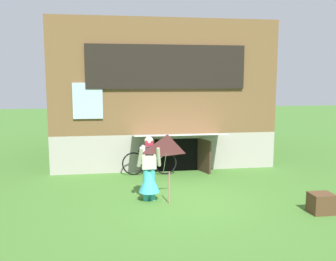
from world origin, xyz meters
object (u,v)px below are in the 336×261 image
Objects in this scene: kite at (168,151)px; wooden_crate at (321,203)px; bicycle_silver at (149,163)px; person at (149,174)px.

wooden_crate is (3.31, -0.94, -1.09)m from kite.
wooden_crate is at bearing -45.03° from bicycle_silver.
bicycle_silver is 5.19m from wooden_crate.
person reaches higher than wooden_crate.
wooden_crate is at bearing -14.80° from person.
kite is (0.38, -0.49, 0.65)m from person.
person is 0.93× the size of bicycle_silver.
kite is 3.09m from bicycle_silver.
bicycle_silver is at bearing 92.49° from kite.
person is 2.48m from bicycle_silver.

